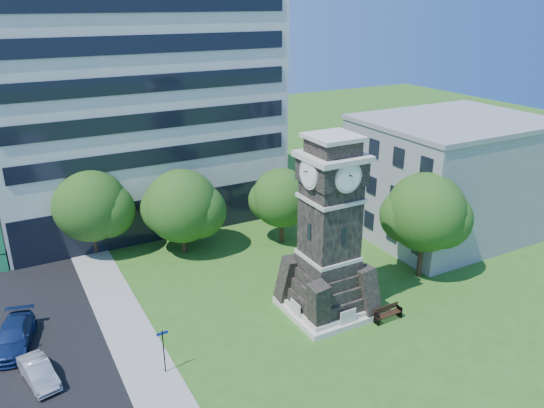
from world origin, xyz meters
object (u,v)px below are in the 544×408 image
clock_tower (329,240)px  car_street_north (14,336)px  car_east_lot (450,250)px  car_street_mid (39,372)px  park_bench (388,313)px  street_sign (163,347)px

clock_tower → car_street_north: clock_tower is taller
car_east_lot → car_street_mid: bearing=97.7°
car_street_mid → park_bench: size_ratio=1.82×
car_street_mid → car_street_north: (-0.92, 4.13, 0.11)m
clock_tower → car_street_mid: clock_tower is taller
clock_tower → car_street_north: size_ratio=2.48×
car_street_mid → park_bench: bearing=-24.4°
car_street_mid → street_sign: size_ratio=1.31×
car_east_lot → street_sign: 25.38m
car_street_north → park_bench: car_street_north is taller
car_street_mid → street_sign: 6.98m
clock_tower → car_east_lot: (13.53, 1.86, -4.67)m
street_sign → clock_tower: bearing=2.6°
street_sign → car_street_mid: bearing=155.2°
car_east_lot → park_bench: size_ratio=2.19×
car_street_mid → clock_tower: bearing=-17.2°
car_street_north → car_east_lot: size_ratio=1.11×
car_east_lot → car_street_north: bearing=90.5°
park_bench → street_sign: street_sign is taller
car_east_lot → street_sign: bearing=103.8°
car_street_mid → car_east_lot: bearing=-11.7°
park_bench → street_sign: 14.71m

